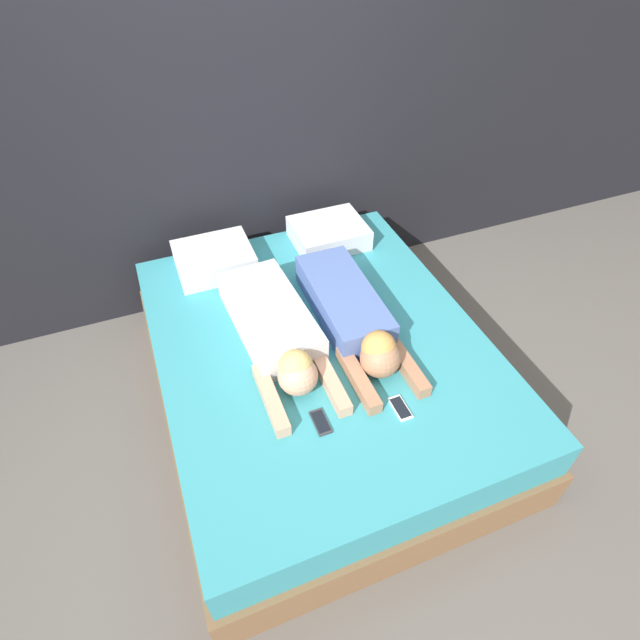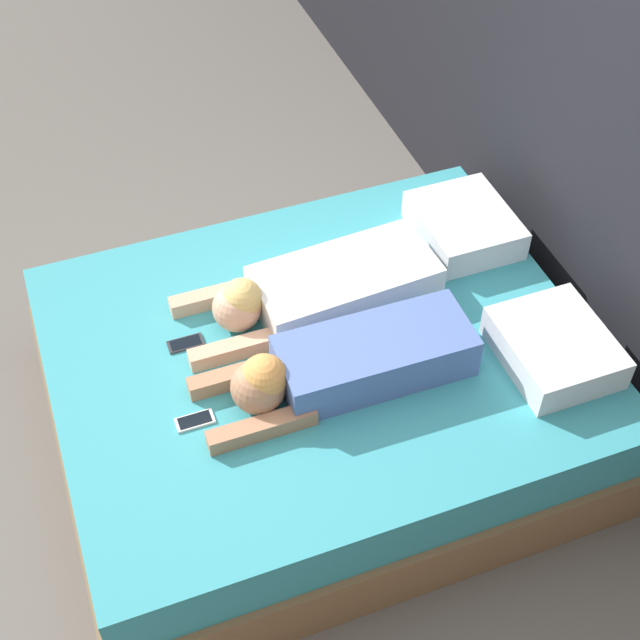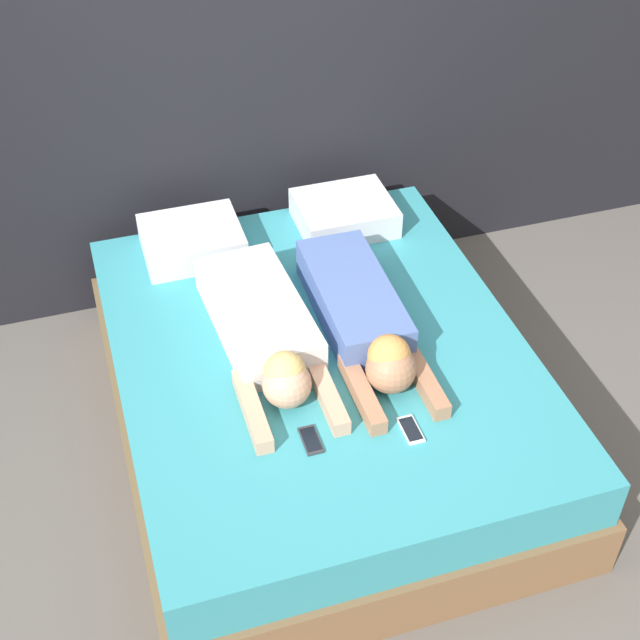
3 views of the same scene
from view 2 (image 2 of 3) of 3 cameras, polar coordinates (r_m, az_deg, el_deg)
ground_plane at (r=4.01m, az=0.00°, el=-6.69°), size 12.00×12.00×0.00m
wall_back at (r=3.61m, az=19.30°, el=11.83°), size 12.00×0.06×2.60m
bed at (r=3.81m, az=0.00°, el=-4.34°), size 1.80×2.19×0.53m
pillow_head_left at (r=4.07m, az=9.21°, el=6.02°), size 0.47×0.40×0.14m
pillow_head_right at (r=3.62m, az=14.77°, el=-1.71°), size 0.47×0.40×0.14m
person_left at (r=3.70m, az=-0.27°, el=1.96°), size 0.41×1.11×0.23m
person_right at (r=3.41m, az=1.33°, el=-2.89°), size 0.34×1.09×0.24m
cell_phone_left at (r=3.64m, az=-8.59°, el=-1.49°), size 0.07×0.15×0.01m
cell_phone_right at (r=3.39m, az=-8.01°, el=-6.40°), size 0.07×0.15×0.01m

